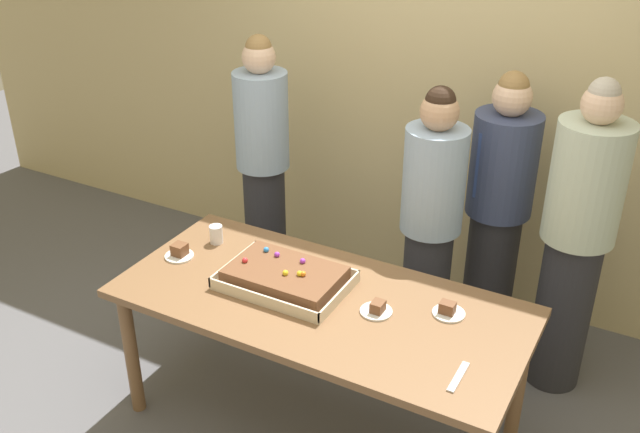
% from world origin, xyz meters
% --- Properties ---
extents(ground_plane, '(12.00, 12.00, 0.00)m').
position_xyz_m(ground_plane, '(0.00, 0.00, 0.00)').
color(ground_plane, '#5B5B60').
extents(interior_back_panel, '(8.00, 0.12, 3.00)m').
position_xyz_m(interior_back_panel, '(0.00, 1.60, 1.50)').
color(interior_back_panel, '#CCB784').
rests_on(interior_back_panel, ground_plane).
extents(party_table, '(1.95, 0.90, 0.77)m').
position_xyz_m(party_table, '(0.00, 0.00, 0.69)').
color(party_table, brown).
rests_on(party_table, ground_plane).
extents(sheet_cake, '(0.61, 0.41, 0.12)m').
position_xyz_m(sheet_cake, '(-0.21, 0.02, 0.82)').
color(sheet_cake, beige).
rests_on(sheet_cake, party_table).
extents(plated_slice_near_left, '(0.15, 0.15, 0.06)m').
position_xyz_m(plated_slice_near_left, '(0.57, 0.17, 0.79)').
color(plated_slice_near_left, white).
rests_on(plated_slice_near_left, party_table).
extents(plated_slice_near_right, '(0.15, 0.15, 0.07)m').
position_xyz_m(plated_slice_near_right, '(-0.83, -0.01, 0.80)').
color(plated_slice_near_right, white).
rests_on(plated_slice_near_right, party_table).
extents(plated_slice_far_left, '(0.15, 0.15, 0.06)m').
position_xyz_m(plated_slice_far_left, '(0.28, 0.03, 0.79)').
color(plated_slice_far_left, white).
rests_on(plated_slice_far_left, party_table).
extents(drink_cup_nearest, '(0.07, 0.07, 0.10)m').
position_xyz_m(drink_cup_nearest, '(-0.74, 0.20, 0.82)').
color(drink_cup_nearest, white).
rests_on(drink_cup_nearest, party_table).
extents(cake_server_utensil, '(0.03, 0.20, 0.01)m').
position_xyz_m(cake_server_utensil, '(0.76, -0.22, 0.77)').
color(cake_server_utensil, silver).
rests_on(cake_server_utensil, party_table).
extents(person_serving_front, '(0.33, 0.33, 1.71)m').
position_xyz_m(person_serving_front, '(-0.91, 0.94, 0.89)').
color(person_serving_front, '#28282D').
rests_on(person_serving_front, ground_plane).
extents(person_green_shirt_behind, '(0.37, 0.37, 1.63)m').
position_xyz_m(person_green_shirt_behind, '(0.50, 1.18, 0.84)').
color(person_green_shirt_behind, '#28282D').
rests_on(person_green_shirt_behind, ground_plane).
extents(person_striped_tie_right, '(0.37, 0.37, 1.74)m').
position_xyz_m(person_striped_tie_right, '(0.97, 0.94, 0.89)').
color(person_striped_tie_right, '#28282D').
rests_on(person_striped_tie_right, ground_plane).
extents(person_far_right_suit, '(0.33, 0.33, 1.62)m').
position_xyz_m(person_far_right_suit, '(0.23, 0.82, 0.84)').
color(person_far_right_suit, '#28282D').
rests_on(person_far_right_suit, ground_plane).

